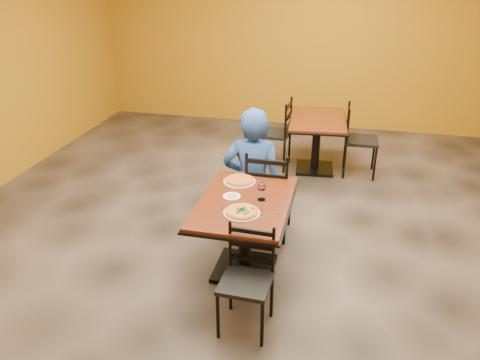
% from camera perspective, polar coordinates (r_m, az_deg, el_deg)
% --- Properties ---
extents(floor, '(7.00, 8.00, 0.01)m').
position_cam_1_polar(floor, '(5.07, 1.80, -7.42)').
color(floor, black).
rests_on(floor, ground).
extents(wall_back, '(7.00, 0.01, 3.00)m').
position_cam_1_polar(wall_back, '(8.32, 7.70, 16.45)').
color(wall_back, '#B86D14').
rests_on(wall_back, ground).
extents(table_main, '(0.83, 1.23, 0.75)m').
position_cam_1_polar(table_main, '(4.36, 0.58, -4.70)').
color(table_main, '#5A1C0E').
rests_on(table_main, floor).
extents(table_second, '(0.86, 1.19, 0.75)m').
position_cam_1_polar(table_second, '(6.62, 9.14, 5.63)').
color(table_second, '#5A1C0E').
rests_on(table_second, floor).
extents(chair_main_near, '(0.40, 0.40, 0.86)m').
position_cam_1_polar(chair_main_near, '(3.79, 0.68, -12.20)').
color(chair_main_near, black).
rests_on(chair_main_near, floor).
extents(chair_main_far, '(0.45, 0.45, 0.98)m').
position_cam_1_polar(chair_main_far, '(5.01, 3.47, -1.38)').
color(chair_main_far, black).
rests_on(chair_main_far, floor).
extents(chair_second_left, '(0.46, 0.46, 0.97)m').
position_cam_1_polar(chair_second_left, '(6.70, 4.01, 5.54)').
color(chair_second_left, black).
rests_on(chair_second_left, floor).
extents(chair_second_right, '(0.44, 0.44, 0.96)m').
position_cam_1_polar(chair_second_right, '(6.63, 14.23, 4.56)').
color(chair_second_right, black).
rests_on(chair_second_right, floor).
extents(diner, '(0.69, 0.50, 1.33)m').
position_cam_1_polar(diner, '(5.16, 1.51, 1.58)').
color(diner, navy).
rests_on(diner, floor).
extents(plate_main, '(0.31, 0.31, 0.01)m').
position_cam_1_polar(plate_main, '(4.06, 0.20, -3.93)').
color(plate_main, white).
rests_on(plate_main, table_main).
extents(pizza_main, '(0.28, 0.28, 0.02)m').
position_cam_1_polar(pizza_main, '(4.05, 0.20, -3.73)').
color(pizza_main, '#883409').
rests_on(pizza_main, plate_main).
extents(plate_far, '(0.31, 0.31, 0.01)m').
position_cam_1_polar(plate_far, '(4.61, -0.06, -0.16)').
color(plate_far, white).
rests_on(plate_far, table_main).
extents(pizza_far, '(0.28, 0.28, 0.02)m').
position_cam_1_polar(pizza_far, '(4.60, -0.06, 0.02)').
color(pizza_far, gold).
rests_on(pizza_far, plate_far).
extents(side_plate, '(0.16, 0.16, 0.01)m').
position_cam_1_polar(side_plate, '(4.33, -0.99, -1.96)').
color(side_plate, white).
rests_on(side_plate, table_main).
extents(dip, '(0.09, 0.09, 0.01)m').
position_cam_1_polar(dip, '(4.32, -0.99, -1.85)').
color(dip, tan).
rests_on(dip, side_plate).
extents(wine_glass, '(0.08, 0.08, 0.18)m').
position_cam_1_polar(wine_glass, '(4.24, 2.58, -1.28)').
color(wine_glass, white).
rests_on(wine_glass, table_main).
extents(fork, '(0.08, 0.18, 0.00)m').
position_cam_1_polar(fork, '(4.10, -2.17, -3.66)').
color(fork, silver).
rests_on(fork, table_main).
extents(knife, '(0.15, 0.16, 0.00)m').
position_cam_1_polar(knife, '(4.03, 3.31, -4.23)').
color(knife, silver).
rests_on(knife, table_main).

